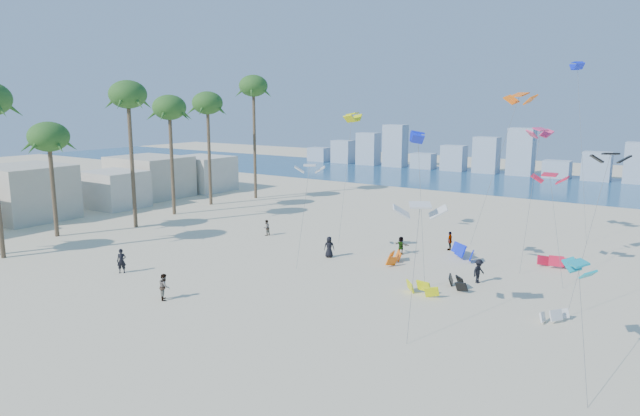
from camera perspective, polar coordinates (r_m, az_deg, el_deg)
The scene contains 10 objects.
ground at distance 37.63m, azimuth -18.01°, elevation -10.04°, with size 220.00×220.00×0.00m, color beige.
ocean at distance 98.27m, azimuth 17.14°, elevation 2.61°, with size 220.00×220.00×0.00m, color navy.
kitesurfer_near at distance 46.14m, azimuth -19.34°, elevation -5.05°, with size 0.69×0.45×1.90m, color black.
kitesurfer_mid at distance 39.31m, azimuth -15.38°, elevation -7.64°, with size 0.86×0.67×1.77m, color gray.
kitesurfers_far at distance 47.92m, azimuth 8.59°, elevation -4.13°, with size 33.10×9.81×1.79m.
grounded_kites at distance 45.10m, azimuth 14.69°, elevation -5.81°, with size 15.61×13.82×1.08m.
flying_kites at distance 45.70m, azimuth 15.34°, elevation 7.22°, with size 25.24×37.31×17.16m.
palm_row at distance 62.80m, azimuth -19.56°, elevation 9.36°, with size 8.26×44.80×16.44m.
beachfront_buildings at distance 75.55m, azimuth -21.50°, elevation 2.09°, with size 11.50×43.00×6.00m.
distant_skyline at distance 107.80m, azimuth 18.21°, elevation 4.88°, with size 85.00×3.00×8.40m.
Camera 1 is at (28.23, -21.23, 12.97)m, focal length 31.81 mm.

